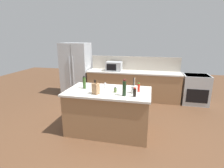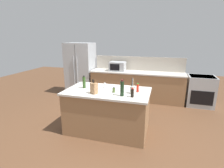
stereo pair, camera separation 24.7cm
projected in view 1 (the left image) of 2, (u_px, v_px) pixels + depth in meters
name	position (u px, v px, depth m)	size (l,w,h in m)	color
ground_plane	(109.00, 130.00, 3.97)	(14.00, 14.00, 0.00)	brown
back_counter_run	(133.00, 85.00, 5.85)	(3.05, 0.66, 0.94)	#936B47
wall_backsplash	(134.00, 63.00, 5.96)	(3.01, 0.03, 0.46)	#B2A899
kitchen_island	(109.00, 111.00, 3.84)	(1.79, 1.04, 0.94)	#936B47
refrigerator	(76.00, 69.00, 6.21)	(0.95, 0.75, 1.84)	#ADB2B7
range_oven	(195.00, 89.00, 5.44)	(0.76, 0.65, 0.92)	#ADB2B7
microwave	(114.00, 66.00, 5.82)	(0.51, 0.39, 0.30)	#ADB2B7
knife_block	(96.00, 88.00, 3.47)	(0.16, 0.15, 0.29)	#A87C54
utensil_crock	(134.00, 89.00, 3.54)	(0.12, 0.12, 0.32)	beige
salt_shaker	(105.00, 86.00, 3.86)	(0.05, 0.05, 0.13)	silver
wine_bottle	(124.00, 88.00, 3.36)	(0.07, 0.07, 0.33)	black
olive_oil_bottle	(84.00, 83.00, 3.84)	(0.07, 0.07, 0.28)	#2D4C1E
hot_sauce_bottle	(139.00, 87.00, 3.63)	(0.05, 0.05, 0.19)	red
spice_jar_oregano	(115.00, 90.00, 3.59)	(0.06, 0.06, 0.11)	#567038
soy_sauce_bottle	(135.00, 92.00, 3.32)	(0.06, 0.06, 0.18)	black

